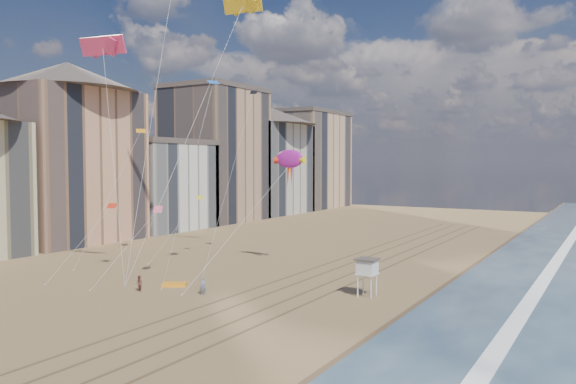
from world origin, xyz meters
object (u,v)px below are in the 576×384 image
Objects in this scene: lifeguard_stand at (367,267)px; kite_flyer_a at (203,286)px; show_kite at (290,159)px; grounded_kite at (174,284)px; kite_flyer_b at (139,284)px.

kite_flyer_a is (-13.62, -7.47, -1.91)m from lifeguard_stand.
show_kite is at bearing 53.06° from kite_flyer_a.
kite_flyer_b is (-1.18, -3.72, 0.66)m from grounded_kite.
lifeguard_stand is 15.65m from kite_flyer_a.
kite_flyer_a is (0.16, -16.43, -12.16)m from show_kite.
kite_flyer_a reaches higher than kite_flyer_b.
grounded_kite is at bearing 124.78° from kite_flyer_a.
kite_flyer_b reaches higher than grounded_kite.
kite_flyer_b is (-19.91, -9.56, -1.97)m from lifeguard_stand.
lifeguard_stand is 2.25× the size of kite_flyer_b.
kite_flyer_b is (-6.29, -2.09, -0.06)m from kite_flyer_a.
grounded_kite is at bearing 89.86° from kite_flyer_b.
lifeguard_stand is 22.18m from kite_flyer_b.
show_kite is 12.55× the size of kite_flyer_a.
kite_flyer_a is at bearing 35.75° from kite_flyer_b.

